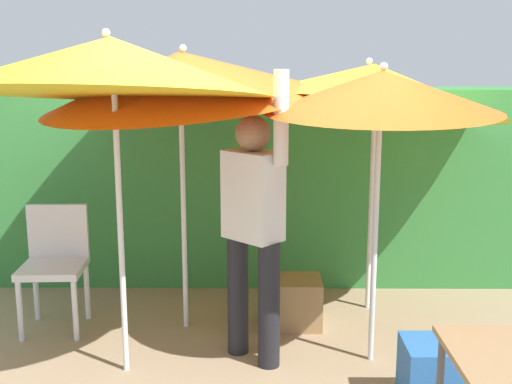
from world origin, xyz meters
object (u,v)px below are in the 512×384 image
(umbrella_orange, at_px, (382,92))
(cooler_box, at_px, (451,376))
(chair_plastic, at_px, (55,259))
(umbrella_navy, at_px, (372,88))
(umbrella_rainbow, at_px, (182,77))
(umbrella_yellow, at_px, (110,66))
(crate_cardboard, at_px, (292,302))
(person_vendor, at_px, (253,221))

(umbrella_orange, height_order, cooler_box, umbrella_orange)
(chair_plastic, bearing_deg, cooler_box, -23.74)
(umbrella_navy, bearing_deg, umbrella_rainbow, -163.56)
(umbrella_yellow, bearing_deg, cooler_box, -12.77)
(crate_cardboard, bearing_deg, umbrella_yellow, -147.07)
(umbrella_navy, bearing_deg, umbrella_orange, -95.99)
(umbrella_yellow, relative_size, person_vendor, 1.16)
(cooler_box, bearing_deg, crate_cardboard, 126.03)
(umbrella_orange, height_order, person_vendor, umbrella_orange)
(umbrella_rainbow, height_order, chair_plastic, umbrella_rainbow)
(umbrella_rainbow, relative_size, person_vendor, 1.14)
(umbrella_orange, relative_size, umbrella_navy, 0.90)
(umbrella_navy, bearing_deg, person_vendor, -133.79)
(crate_cardboard, bearing_deg, cooler_box, -53.97)
(umbrella_navy, relative_size, person_vendor, 1.14)
(umbrella_orange, relative_size, person_vendor, 1.02)
(chair_plastic, bearing_deg, umbrella_orange, -13.52)
(umbrella_rainbow, height_order, umbrella_navy, umbrella_rainbow)
(umbrella_orange, xyz_separation_m, cooler_box, (0.34, -0.59, -1.55))
(umbrella_rainbow, relative_size, umbrella_yellow, 0.99)
(chair_plastic, bearing_deg, crate_cardboard, 0.81)
(umbrella_yellow, relative_size, chair_plastic, 2.45)
(umbrella_yellow, bearing_deg, person_vendor, 11.06)
(umbrella_rainbow, bearing_deg, cooler_box, -34.59)
(umbrella_rainbow, xyz_separation_m, umbrella_yellow, (-0.33, -0.67, 0.08))
(umbrella_navy, bearing_deg, cooler_box, -80.84)
(umbrella_orange, distance_m, chair_plastic, 2.60)
(umbrella_rainbow, distance_m, person_vendor, 1.13)
(cooler_box, bearing_deg, umbrella_rainbow, 145.41)
(umbrella_yellow, xyz_separation_m, umbrella_navy, (1.70, 1.07, -0.17))
(umbrella_navy, distance_m, chair_plastic, 2.65)
(umbrella_orange, bearing_deg, crate_cardboard, 131.69)
(umbrella_rainbow, xyz_separation_m, cooler_box, (1.61, -1.11, -1.62))
(umbrella_navy, xyz_separation_m, chair_plastic, (-2.32, -0.38, -1.22))
(person_vendor, bearing_deg, umbrella_rainbow, 133.94)
(umbrella_rainbow, bearing_deg, person_vendor, -46.06)
(person_vendor, bearing_deg, umbrella_orange, -0.52)
(umbrella_orange, bearing_deg, umbrella_rainbow, 157.86)
(umbrella_rainbow, distance_m, cooler_box, 2.54)
(umbrella_orange, xyz_separation_m, umbrella_navy, (0.10, 0.92, -0.01))
(cooler_box, bearing_deg, umbrella_navy, 99.16)
(umbrella_orange, height_order, chair_plastic, umbrella_orange)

